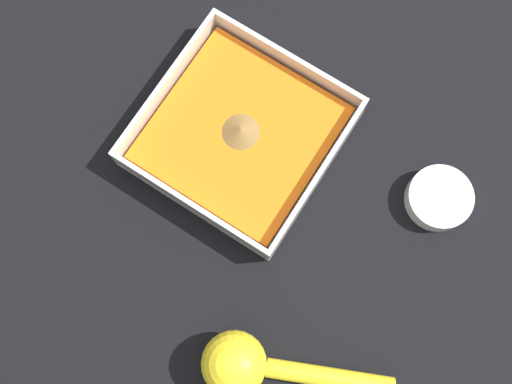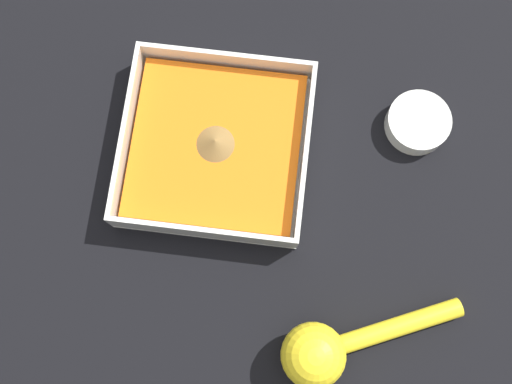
# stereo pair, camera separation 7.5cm
# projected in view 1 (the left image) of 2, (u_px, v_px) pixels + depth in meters

# --- Properties ---
(ground_plane) EXTENTS (4.00, 4.00, 0.00)m
(ground_plane) POSITION_uv_depth(u_px,v_px,m) (252.00, 134.00, 0.79)
(ground_plane) COLOR black
(square_dish) EXTENTS (0.24, 0.24, 0.05)m
(square_dish) POSITION_uv_depth(u_px,v_px,m) (241.00, 135.00, 0.78)
(square_dish) COLOR silver
(square_dish) RESTS_ON ground_plane
(spice_bowl) EXTENTS (0.08, 0.08, 0.03)m
(spice_bowl) POSITION_uv_depth(u_px,v_px,m) (439.00, 198.00, 0.76)
(spice_bowl) COLOR silver
(spice_bowl) RESTS_ON ground_plane
(lemon_squeezer) EXTENTS (0.13, 0.22, 0.08)m
(lemon_squeezer) POSITION_uv_depth(u_px,v_px,m) (249.00, 366.00, 0.69)
(lemon_squeezer) COLOR yellow
(lemon_squeezer) RESTS_ON ground_plane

